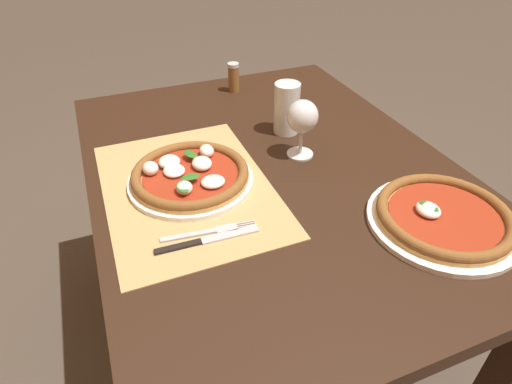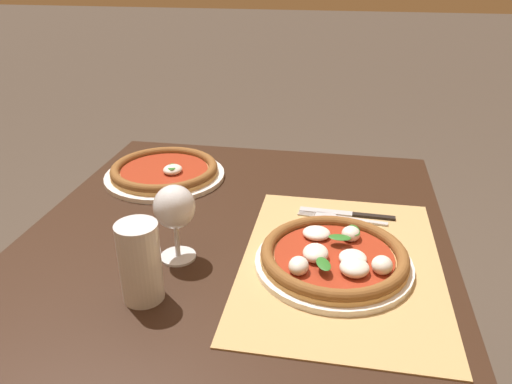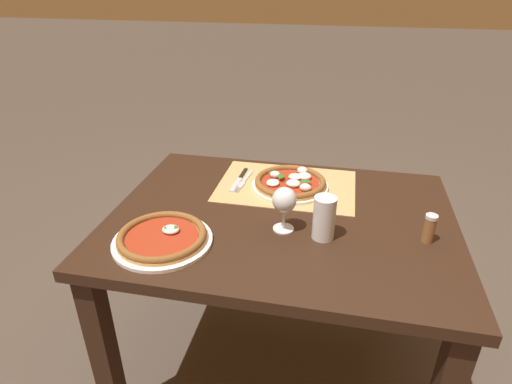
% 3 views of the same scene
% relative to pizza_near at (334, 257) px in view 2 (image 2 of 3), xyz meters
% --- Properties ---
extents(dining_table, '(1.20, 0.90, 0.74)m').
position_rel_pizza_near_xyz_m(dining_table, '(-0.00, 0.21, -0.13)').
color(dining_table, black).
rests_on(dining_table, ground).
extents(paper_placemat, '(0.54, 0.38, 0.00)m').
position_rel_pizza_near_xyz_m(paper_placemat, '(0.01, -0.01, -0.02)').
color(paper_placemat, tan).
rests_on(paper_placemat, dining_table).
extents(pizza_near, '(0.30, 0.30, 0.05)m').
position_rel_pizza_near_xyz_m(pizza_near, '(0.00, 0.00, 0.00)').
color(pizza_near, white).
rests_on(pizza_near, paper_placemat).
extents(pizza_far, '(0.32, 0.32, 0.04)m').
position_rel_pizza_near_xyz_m(pizza_far, '(0.34, 0.46, -0.00)').
color(pizza_far, white).
rests_on(pizza_far, dining_table).
extents(wine_glass, '(0.08, 0.08, 0.16)m').
position_rel_pizza_near_xyz_m(wine_glass, '(-0.02, 0.30, 0.08)').
color(wine_glass, silver).
rests_on(wine_glass, dining_table).
extents(pint_glass, '(0.07, 0.07, 0.15)m').
position_rel_pizza_near_xyz_m(pint_glass, '(-0.15, 0.32, 0.05)').
color(pint_glass, silver).
rests_on(pint_glass, dining_table).
extents(fork, '(0.04, 0.20, 0.00)m').
position_rel_pizza_near_xyz_m(fork, '(0.19, -0.01, -0.02)').
color(fork, '#B7B7BC').
rests_on(fork, paper_placemat).
extents(knife, '(0.03, 0.22, 0.01)m').
position_rel_pizza_near_xyz_m(knife, '(0.21, -0.02, -0.02)').
color(knife, black).
rests_on(knife, paper_placemat).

